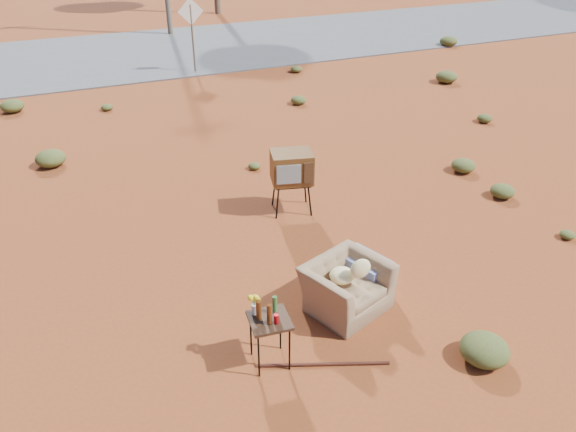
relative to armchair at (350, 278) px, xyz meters
name	(u,v)px	position (x,y,z in m)	size (l,w,h in m)	color
ground	(326,321)	(-0.44, -0.20, -0.42)	(140.00, 140.00, 0.00)	maroon
highway	(130,54)	(-0.44, 14.80, -0.40)	(140.00, 7.00, 0.04)	#565659
armchair	(350,278)	(0.00, 0.00, 0.00)	(1.34, 1.13, 0.90)	#856748
tv_unit	(292,168)	(0.32, 2.67, 0.39)	(0.79, 0.69, 1.10)	black
side_table	(266,317)	(-1.41, -0.56, 0.26)	(0.50, 0.50, 0.93)	#362013
rusty_bar	(324,364)	(-0.83, -0.90, -0.40)	(0.04, 0.04, 1.57)	#461B12
road_sign	(191,22)	(1.06, 11.80, 1.08)	(0.78, 0.06, 2.19)	brown
scrub_patch	(181,183)	(-1.26, 4.21, -0.28)	(17.49, 8.07, 0.33)	#4E5424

